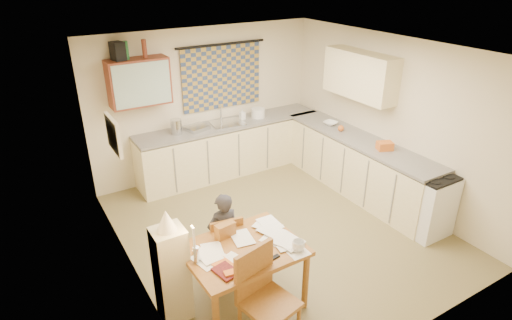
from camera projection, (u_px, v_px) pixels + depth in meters
floor at (278, 229)px, 6.06m from camera, size 4.00×4.50×0.02m
ceiling at (283, 49)px, 4.98m from camera, size 4.00×4.50×0.02m
wall_back at (206, 102)px, 7.27m from camera, size 4.00×0.02×2.50m
wall_front at (424, 235)px, 3.77m from camera, size 4.00×0.02×2.50m
wall_left at (125, 187)px, 4.58m from camera, size 0.02×4.50×2.50m
wall_right at (390, 120)px, 6.46m from camera, size 0.02×4.50×2.50m
window_blind at (222, 77)px, 7.21m from camera, size 1.45×0.03×1.05m
curtain_rod at (221, 44)px, 6.96m from camera, size 1.60×0.04×0.04m
wall_cabinet at (139, 82)px, 6.36m from camera, size 0.90×0.34×0.70m
wall_cabinet_glass at (142, 85)px, 6.23m from camera, size 0.84×0.02×0.64m
upper_cabinet_right at (360, 75)px, 6.55m from camera, size 0.34×1.30×0.70m
framed_print at (113, 135)px, 4.72m from camera, size 0.04×0.50×0.40m
print_canvas at (116, 134)px, 4.73m from camera, size 0.01×0.42×0.32m
counter_back at (231, 148)px, 7.51m from camera, size 3.30×0.62×0.92m
counter_right at (357, 165)px, 6.87m from camera, size 0.62×2.95×0.92m
stove at (427, 204)px, 5.82m from camera, size 0.57×0.57×0.88m
sink at (228, 126)px, 7.30m from camera, size 0.61×0.52×0.10m
tap at (221, 113)px, 7.35m from camera, size 0.03×0.03×0.28m
dish_rack at (197, 128)px, 7.01m from camera, size 0.42×0.38×0.06m
kettle at (176, 127)px, 6.80m from camera, size 0.20×0.20×0.24m
mixing_bowl at (258, 113)px, 7.54m from camera, size 0.28×0.28×0.16m
soap_bottle at (242, 114)px, 7.43m from camera, size 0.09×0.09×0.19m
bowl at (331, 123)px, 7.21m from camera, size 0.33×0.33×0.06m
orange_bag at (385, 146)px, 6.26m from camera, size 0.27×0.23×0.12m
fruit_orange at (341, 128)px, 6.93m from camera, size 0.10×0.10×0.10m
speaker at (118, 51)px, 6.04m from camera, size 0.20×0.23×0.26m
bottle_green at (126, 50)px, 6.09m from camera, size 0.09×0.09×0.26m
bottle_brown at (144, 48)px, 6.22m from camera, size 0.08×0.08×0.26m
dining_table at (244, 276)px, 4.58m from camera, size 1.21×0.93×0.75m
chair_far at (224, 255)px, 5.09m from camera, size 0.44×0.44×0.85m
chair_near at (268, 317)px, 4.13m from camera, size 0.56×0.56×1.04m
person at (223, 235)px, 4.97m from camera, size 0.40×0.27×1.09m
shelf_stand at (172, 274)px, 4.37m from camera, size 0.32×0.30×1.08m
lampshade at (166, 220)px, 4.09m from camera, size 0.20×0.20×0.22m
letter_rack at (225, 230)px, 4.58m from camera, size 0.23×0.13×0.16m
mug at (298, 246)px, 4.37m from camera, size 0.23×0.23×0.11m
magazine at (218, 276)px, 4.02m from camera, size 0.28×0.31×0.02m
book at (215, 267)px, 4.13m from camera, size 0.26×0.30×0.02m
orange_box at (230, 274)px, 4.03m from camera, size 0.13×0.10×0.04m
eyeglasses at (274, 258)px, 4.27m from camera, size 0.14×0.06×0.02m
candle_holder at (196, 255)px, 4.18m from camera, size 0.06×0.06×0.18m
candle at (194, 237)px, 4.10m from camera, size 0.03×0.03×0.22m
candle_flame at (192, 226)px, 4.06m from camera, size 0.02×0.02×0.02m
papers at (258, 244)px, 4.46m from camera, size 1.17×0.83×0.03m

